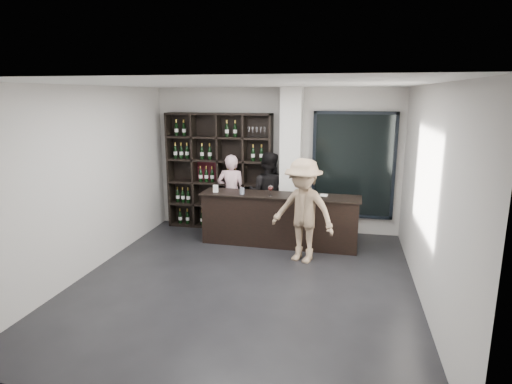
% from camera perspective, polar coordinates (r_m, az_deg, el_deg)
% --- Properties ---
extents(floor, '(5.00, 5.50, 0.01)m').
position_cam_1_polar(floor, '(6.58, -1.54, -11.96)').
color(floor, black).
rests_on(floor, ground).
extents(wine_shelf, '(2.20, 0.35, 2.40)m').
position_cam_1_polar(wine_shelf, '(8.89, -4.90, 2.73)').
color(wine_shelf, black).
rests_on(wine_shelf, floor).
extents(structural_column, '(0.40, 0.40, 2.90)m').
position_cam_1_polar(structural_column, '(8.44, 4.69, 3.91)').
color(structural_column, silver).
rests_on(structural_column, floor).
extents(glass_panel, '(1.60, 0.08, 2.10)m').
position_cam_1_polar(glass_panel, '(8.60, 12.84, 3.46)').
color(glass_panel, black).
rests_on(glass_panel, floor).
extents(tasting_counter, '(2.94, 0.62, 0.97)m').
position_cam_1_polar(tasting_counter, '(7.98, 3.13, -3.72)').
color(tasting_counter, black).
rests_on(tasting_counter, floor).
extents(taster_pink, '(0.61, 0.42, 1.59)m').
position_cam_1_polar(taster_pink, '(8.74, -3.30, -0.15)').
color(taster_pink, beige).
rests_on(taster_pink, floor).
extents(taster_black, '(0.84, 0.67, 1.66)m').
position_cam_1_polar(taster_black, '(8.56, 1.56, -0.16)').
color(taster_black, black).
rests_on(taster_black, floor).
extents(customer, '(1.29, 1.02, 1.75)m').
position_cam_1_polar(customer, '(7.14, 6.29, -2.51)').
color(customer, '#92775C').
rests_on(customer, floor).
extents(wine_glass, '(0.10, 0.10, 0.23)m').
position_cam_1_polar(wine_glass, '(7.74, 1.95, 0.32)').
color(wine_glass, white).
rests_on(wine_glass, tasting_counter).
extents(spit_cup, '(0.10, 0.10, 0.12)m').
position_cam_1_polar(spit_cup, '(7.86, -1.87, 0.12)').
color(spit_cup, silver).
rests_on(spit_cup, tasting_counter).
extents(napkin_stack, '(0.14, 0.14, 0.02)m').
position_cam_1_polar(napkin_stack, '(7.84, 9.02, -0.44)').
color(napkin_stack, white).
rests_on(napkin_stack, tasting_counter).
extents(card_stand, '(0.10, 0.06, 0.14)m').
position_cam_1_polar(card_stand, '(8.05, -5.40, 0.45)').
color(card_stand, white).
rests_on(card_stand, tasting_counter).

